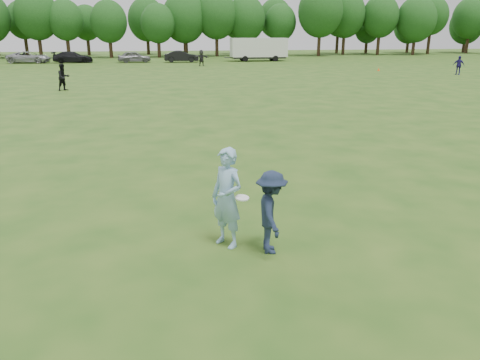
{
  "coord_description": "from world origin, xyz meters",
  "views": [
    {
      "loc": [
        -2.12,
        -8.0,
        4.1
      ],
      "look_at": [
        -0.51,
        1.28,
        1.1
      ],
      "focal_mm": 35.0,
      "sensor_mm": 36.0,
      "label": 1
    }
  ],
  "objects_px": {
    "car_e": "(134,57)",
    "player_far_a": "(63,77)",
    "defender": "(271,212)",
    "player_far_b": "(459,65)",
    "thrower": "(227,198)",
    "cargo_trailer": "(259,48)",
    "field_cone": "(379,69)",
    "car_d": "(73,57)",
    "player_far_d": "(201,58)",
    "car_f": "(182,57)",
    "car_c": "(29,57)"
  },
  "relations": [
    {
      "from": "thrower",
      "to": "cargo_trailer",
      "type": "bearing_deg",
      "value": 129.32
    },
    {
      "from": "player_far_d",
      "to": "car_d",
      "type": "height_order",
      "value": "player_far_d"
    },
    {
      "from": "player_far_d",
      "to": "car_d",
      "type": "bearing_deg",
      "value": 155.22
    },
    {
      "from": "car_d",
      "to": "car_f",
      "type": "distance_m",
      "value": 14.72
    },
    {
      "from": "car_c",
      "to": "cargo_trailer",
      "type": "height_order",
      "value": "cargo_trailer"
    },
    {
      "from": "player_far_a",
      "to": "car_f",
      "type": "height_order",
      "value": "player_far_a"
    },
    {
      "from": "defender",
      "to": "player_far_a",
      "type": "xyz_separation_m",
      "value": [
        -8.67,
        27.87,
        0.14
      ]
    },
    {
      "from": "player_far_d",
      "to": "cargo_trailer",
      "type": "relative_size",
      "value": 0.22
    },
    {
      "from": "player_far_d",
      "to": "defender",
      "type": "bearing_deg",
      "value": -90.03
    },
    {
      "from": "defender",
      "to": "car_d",
      "type": "height_order",
      "value": "defender"
    },
    {
      "from": "thrower",
      "to": "car_e",
      "type": "bearing_deg",
      "value": 145.98
    },
    {
      "from": "defender",
      "to": "car_c",
      "type": "bearing_deg",
      "value": 22.79
    },
    {
      "from": "car_e",
      "to": "car_f",
      "type": "distance_m",
      "value": 6.46
    },
    {
      "from": "player_far_b",
      "to": "car_d",
      "type": "bearing_deg",
      "value": -168.45
    },
    {
      "from": "thrower",
      "to": "player_far_b",
      "type": "xyz_separation_m",
      "value": [
        28.12,
        34.42,
        -0.1
      ]
    },
    {
      "from": "cargo_trailer",
      "to": "car_c",
      "type": "bearing_deg",
      "value": 178.57
    },
    {
      "from": "thrower",
      "to": "player_far_a",
      "type": "relative_size",
      "value": 1.05
    },
    {
      "from": "car_c",
      "to": "car_d",
      "type": "height_order",
      "value": "car_c"
    },
    {
      "from": "thrower",
      "to": "field_cone",
      "type": "xyz_separation_m",
      "value": [
        22.63,
        40.36,
        -0.85
      ]
    },
    {
      "from": "defender",
      "to": "car_c",
      "type": "relative_size",
      "value": 0.3
    },
    {
      "from": "car_f",
      "to": "player_far_b",
      "type": "bearing_deg",
      "value": -129.58
    },
    {
      "from": "player_far_a",
      "to": "cargo_trailer",
      "type": "xyz_separation_m",
      "value": [
        21.2,
        32.16,
        0.82
      ]
    },
    {
      "from": "car_d",
      "to": "field_cone",
      "type": "relative_size",
      "value": 17.34
    },
    {
      "from": "player_far_d",
      "to": "car_f",
      "type": "distance_m",
      "value": 8.06
    },
    {
      "from": "field_cone",
      "to": "player_far_a",
      "type": "bearing_deg",
      "value": -157.05
    },
    {
      "from": "car_d",
      "to": "defender",
      "type": "bearing_deg",
      "value": -171.23
    },
    {
      "from": "car_e",
      "to": "player_far_a",
      "type": "bearing_deg",
      "value": 166.08
    },
    {
      "from": "player_far_a",
      "to": "car_e",
      "type": "xyz_separation_m",
      "value": [
        3.68,
        31.84,
        -0.19
      ]
    },
    {
      "from": "player_far_b",
      "to": "car_f",
      "type": "bearing_deg",
      "value": -179.37
    },
    {
      "from": "car_e",
      "to": "player_far_b",
      "type": "bearing_deg",
      "value": -134.89
    },
    {
      "from": "defender",
      "to": "car_d",
      "type": "bearing_deg",
      "value": 17.82
    },
    {
      "from": "defender",
      "to": "player_far_b",
      "type": "bearing_deg",
      "value": -32.61
    },
    {
      "from": "player_far_a",
      "to": "thrower",
      "type": "bearing_deg",
      "value": -114.66
    },
    {
      "from": "defender",
      "to": "car_e",
      "type": "height_order",
      "value": "defender"
    },
    {
      "from": "car_e",
      "to": "car_d",
      "type": "bearing_deg",
      "value": 77.46
    },
    {
      "from": "player_far_b",
      "to": "cargo_trailer",
      "type": "bearing_deg",
      "value": 164.26
    },
    {
      "from": "player_far_a",
      "to": "field_cone",
      "type": "distance_m",
      "value": 33.14
    },
    {
      "from": "player_far_a",
      "to": "player_far_d",
      "type": "height_order",
      "value": "player_far_d"
    },
    {
      "from": "cargo_trailer",
      "to": "car_f",
      "type": "bearing_deg",
      "value": -175.49
    },
    {
      "from": "player_far_b",
      "to": "cargo_trailer",
      "type": "height_order",
      "value": "cargo_trailer"
    },
    {
      "from": "player_far_a",
      "to": "field_cone",
      "type": "bearing_deg",
      "value": -17.72
    },
    {
      "from": "thrower",
      "to": "car_d",
      "type": "height_order",
      "value": "thrower"
    },
    {
      "from": "player_far_b",
      "to": "field_cone",
      "type": "relative_size",
      "value": 6.01
    },
    {
      "from": "player_far_b",
      "to": "player_far_d",
      "type": "bearing_deg",
      "value": -170.85
    },
    {
      "from": "player_far_d",
      "to": "field_cone",
      "type": "bearing_deg",
      "value": -26.06
    },
    {
      "from": "cargo_trailer",
      "to": "player_far_d",
      "type": "bearing_deg",
      "value": -136.24
    },
    {
      "from": "car_e",
      "to": "field_cone",
      "type": "bearing_deg",
      "value": -132.51
    },
    {
      "from": "player_far_b",
      "to": "field_cone",
      "type": "height_order",
      "value": "player_far_b"
    },
    {
      "from": "car_e",
      "to": "field_cone",
      "type": "distance_m",
      "value": 32.83
    },
    {
      "from": "cargo_trailer",
      "to": "defender",
      "type": "bearing_deg",
      "value": -101.8
    }
  ]
}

